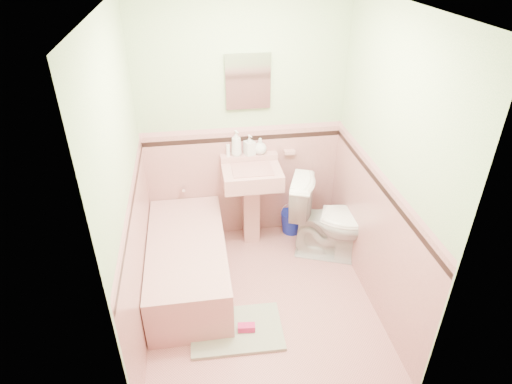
{
  "coord_description": "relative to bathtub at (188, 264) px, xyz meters",
  "views": [
    {
      "loc": [
        -0.48,
        -2.85,
        2.91
      ],
      "look_at": [
        0.0,
        0.25,
        1.0
      ],
      "focal_mm": 30.53,
      "sensor_mm": 36.0,
      "label": 1
    }
  ],
  "objects": [
    {
      "name": "floor",
      "position": [
        0.63,
        -0.33,
        -0.23
      ],
      "size": [
        2.2,
        2.2,
        0.0
      ],
      "primitive_type": "plane",
      "color": "tan",
      "rests_on": "ground"
    },
    {
      "name": "ceiling",
      "position": [
        0.63,
        -0.33,
        2.27
      ],
      "size": [
        2.2,
        2.2,
        0.0
      ],
      "primitive_type": "plane",
      "rotation": [
        3.14,
        0.0,
        0.0
      ],
      "color": "white",
      "rests_on": "ground"
    },
    {
      "name": "wall_back",
      "position": [
        0.63,
        0.77,
        1.02
      ],
      "size": [
        2.5,
        0.0,
        2.5
      ],
      "primitive_type": "plane",
      "rotation": [
        1.57,
        0.0,
        0.0
      ],
      "color": "beige",
      "rests_on": "ground"
    },
    {
      "name": "wall_front",
      "position": [
        0.63,
        -1.43,
        1.02
      ],
      "size": [
        2.5,
        0.0,
        2.5
      ],
      "primitive_type": "plane",
      "rotation": [
        -1.57,
        0.0,
        0.0
      ],
      "color": "beige",
      "rests_on": "ground"
    },
    {
      "name": "wall_left",
      "position": [
        -0.37,
        -0.33,
        1.02
      ],
      "size": [
        0.0,
        2.5,
        2.5
      ],
      "primitive_type": "plane",
      "rotation": [
        1.57,
        0.0,
        1.57
      ],
      "color": "beige",
      "rests_on": "ground"
    },
    {
      "name": "wall_right",
      "position": [
        1.63,
        -0.33,
        1.02
      ],
      "size": [
        0.0,
        2.5,
        2.5
      ],
      "primitive_type": "plane",
      "rotation": [
        1.57,
        0.0,
        -1.57
      ],
      "color": "beige",
      "rests_on": "ground"
    },
    {
      "name": "wainscot_back",
      "position": [
        0.63,
        0.76,
        0.38
      ],
      "size": [
        2.0,
        0.0,
        2.0
      ],
      "primitive_type": "plane",
      "rotation": [
        1.57,
        0.0,
        0.0
      ],
      "color": "tan",
      "rests_on": "ground"
    },
    {
      "name": "wainscot_front",
      "position": [
        0.63,
        -1.42,
        0.38
      ],
      "size": [
        2.0,
        0.0,
        2.0
      ],
      "primitive_type": "plane",
      "rotation": [
        -1.57,
        0.0,
        0.0
      ],
      "color": "tan",
      "rests_on": "ground"
    },
    {
      "name": "wainscot_left",
      "position": [
        -0.36,
        -0.33,
        0.38
      ],
      "size": [
        0.0,
        2.2,
        2.2
      ],
      "primitive_type": "plane",
      "rotation": [
        1.57,
        0.0,
        1.57
      ],
      "color": "tan",
      "rests_on": "ground"
    },
    {
      "name": "wainscot_right",
      "position": [
        1.62,
        -0.33,
        0.38
      ],
      "size": [
        0.0,
        2.2,
        2.2
      ],
      "primitive_type": "plane",
      "rotation": [
        1.57,
        0.0,
        -1.57
      ],
      "color": "tan",
      "rests_on": "ground"
    },
    {
      "name": "accent_back",
      "position": [
        0.63,
        0.75,
        0.9
      ],
      "size": [
        2.0,
        0.0,
        2.0
      ],
      "primitive_type": "plane",
      "rotation": [
        1.57,
        0.0,
        0.0
      ],
      "color": "black",
      "rests_on": "ground"
    },
    {
      "name": "accent_front",
      "position": [
        0.63,
        -1.41,
        0.9
      ],
      "size": [
        2.0,
        0.0,
        2.0
      ],
      "primitive_type": "plane",
      "rotation": [
        -1.57,
        0.0,
        0.0
      ],
      "color": "black",
      "rests_on": "ground"
    },
    {
      "name": "accent_left",
      "position": [
        -0.35,
        -0.33,
        0.89
      ],
      "size": [
        0.0,
        2.2,
        2.2
      ],
      "primitive_type": "plane",
      "rotation": [
        1.57,
        0.0,
        1.57
      ],
      "color": "black",
      "rests_on": "ground"
    },
    {
      "name": "accent_right",
      "position": [
        1.61,
        -0.33,
        0.89
      ],
      "size": [
        0.0,
        2.2,
        2.2
      ],
      "primitive_type": "plane",
      "rotation": [
        1.57,
        0.0,
        -1.57
      ],
      "color": "black",
      "rests_on": "ground"
    },
    {
      "name": "cap_back",
      "position": [
        0.63,
        0.75,
        0.99
      ],
      "size": [
        2.0,
        0.0,
        2.0
      ],
      "primitive_type": "plane",
      "rotation": [
        1.57,
        0.0,
        0.0
      ],
      "color": "#C68A8B",
      "rests_on": "ground"
    },
    {
      "name": "cap_front",
      "position": [
        0.63,
        -1.41,
        0.99
      ],
      "size": [
        2.0,
        0.0,
        2.0
      ],
      "primitive_type": "plane",
      "rotation": [
        -1.57,
        0.0,
        0.0
      ],
      "color": "#C68A8B",
      "rests_on": "ground"
    },
    {
      "name": "cap_left",
      "position": [
        -0.35,
        -0.33,
        1.0
      ],
      "size": [
        0.0,
        2.2,
        2.2
      ],
      "primitive_type": "plane",
      "rotation": [
        1.57,
        0.0,
        1.57
      ],
      "color": "#C68A8B",
      "rests_on": "ground"
    },
    {
      "name": "cap_right",
      "position": [
        1.61,
        -0.33,
        1.0
      ],
      "size": [
        0.0,
        2.2,
        2.2
      ],
      "primitive_type": "plane",
      "rotation": [
        1.57,
        0.0,
        -1.57
      ],
      "color": "#C68A8B",
      "rests_on": "ground"
    },
    {
      "name": "bathtub",
      "position": [
        0.0,
        0.0,
        0.0
      ],
      "size": [
        0.7,
        1.5,
        0.45
      ],
      "primitive_type": "cube",
      "color": "tan",
      "rests_on": "floor"
    },
    {
      "name": "tub_faucet",
      "position": [
        0.0,
        0.72,
        0.41
      ],
      "size": [
        0.04,
        0.12,
        0.04
      ],
      "primitive_type": "cylinder",
      "rotation": [
        1.57,
        0.0,
        0.0
      ],
      "color": "silver",
      "rests_on": "wall_back"
    },
    {
      "name": "sink",
      "position": [
        0.68,
        0.53,
        0.23
      ],
      "size": [
        0.57,
        0.48,
        0.9
      ],
      "primitive_type": null,
      "color": "tan",
      "rests_on": "floor"
    },
    {
      "name": "sink_faucet",
      "position": [
        0.68,
        0.67,
        0.72
      ],
      "size": [
        0.02,
        0.02,
        0.1
      ],
      "primitive_type": "cylinder",
      "color": "silver",
      "rests_on": "sink"
    },
    {
      "name": "medicine_cabinet",
      "position": [
        0.68,
        0.74,
        1.47
      ],
      "size": [
        0.39,
        0.04,
        0.49
      ],
      "primitive_type": "cube",
      "color": "white",
      "rests_on": "wall_back"
    },
    {
      "name": "soap_dish",
      "position": [
        1.1,
        0.73,
        0.72
      ],
      "size": [
        0.11,
        0.06,
        0.04
      ],
      "primitive_type": "cube",
      "color": "tan",
      "rests_on": "wall_back"
    },
    {
      "name": "soap_bottle_left",
      "position": [
        0.55,
        0.71,
        0.87
      ],
      "size": [
        0.13,
        0.13,
        0.26
      ],
      "primitive_type": "imported",
      "rotation": [
        0.0,
        0.0,
        0.34
      ],
      "color": "#B2B2B2",
      "rests_on": "sink"
    },
    {
      "name": "soap_bottle_mid",
      "position": [
        0.69,
        0.71,
        0.84
      ],
      "size": [
        0.12,
        0.12,
        0.21
      ],
      "primitive_type": "imported",
      "rotation": [
        0.0,
        0.0,
        0.36
      ],
      "color": "#B2B2B2",
      "rests_on": "sink"
    },
    {
      "name": "soap_bottle_right",
      "position": [
        0.79,
        0.71,
        0.82
      ],
      "size": [
        0.13,
        0.13,
        0.17
      ],
      "primitive_type": "imported",
      "rotation": [
        0.0,
        0.0,
        -0.01
      ],
      "color": "#B2B2B2",
      "rests_on": "sink"
    },
    {
      "name": "tube",
      "position": [
        0.47,
        0.71,
        0.8
      ],
      "size": [
        0.04,
        0.04,
        0.12
      ],
      "primitive_type": "cylinder",
      "rotation": [
        0.0,
        0.0,
        -0.14
      ],
      "color": "white",
      "rests_on": "sink"
    },
    {
      "name": "toilet",
      "position": [
        1.44,
        0.22,
        0.2
      ],
      "size": [
        0.95,
        0.74,
        0.85
      ],
      "primitive_type": "imported",
      "rotation": [
        0.0,
        0.0,
        1.21
      ],
      "color": "white",
      "rests_on": "floor"
    },
    {
      "name": "bucket",
      "position": [
        1.14,
        0.66,
        -0.1
      ],
      "size": [
        0.29,
        0.29,
        0.25
      ],
      "primitive_type": null,
      "rotation": [
        0.0,
        0.0,
        0.17
      ],
      "color": "#112098",
      "rests_on": "floor"
    },
    {
      "name": "bath_mat",
      "position": [
        0.37,
        -0.66,
        -0.21
      ],
      "size": [
        0.78,
        0.53,
        0.03
      ],
      "primitive_type": "cube",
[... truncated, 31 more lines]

